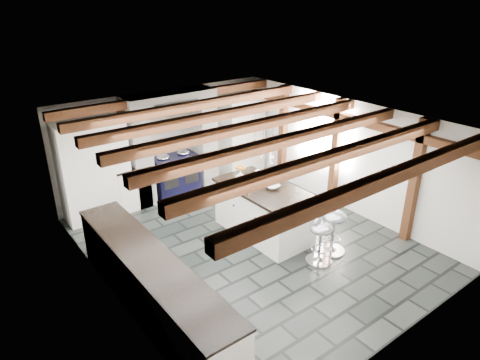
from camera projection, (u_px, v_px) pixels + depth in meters
ground at (249, 244)px, 7.77m from camera, size 6.00×6.00×0.00m
room_shell at (177, 173)px, 8.04m from camera, size 6.00×6.03×6.00m
range_cooker at (175, 174)px, 9.54m from camera, size 1.00×0.63×0.99m
kitchen_island at (264, 210)px, 7.93m from camera, size 1.03×1.93×1.26m
bar_stool_near at (333, 224)px, 7.33m from camera, size 0.50×0.50×0.89m
bar_stool_far at (320, 235)px, 7.06m from camera, size 0.54×0.54×0.82m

